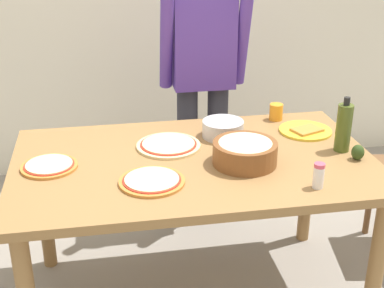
# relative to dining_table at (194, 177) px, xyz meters

# --- Properties ---
(dining_table) EXTENTS (1.60, 0.96, 0.76)m
(dining_table) POSITION_rel_dining_table_xyz_m (0.00, 0.00, 0.00)
(dining_table) COLOR olive
(dining_table) RESTS_ON ground
(person_cook) EXTENTS (0.49, 0.25, 1.62)m
(person_cook) POSITION_rel_dining_table_xyz_m (0.19, 0.76, 0.27)
(person_cook) COLOR #2D2D38
(person_cook) RESTS_ON ground
(pizza_raw_on_board) EXTENTS (0.30, 0.30, 0.02)m
(pizza_raw_on_board) POSITION_rel_dining_table_xyz_m (-0.09, 0.15, 0.10)
(pizza_raw_on_board) COLOR beige
(pizza_raw_on_board) RESTS_ON dining_table
(pizza_cooked_on_tray) EXTENTS (0.24, 0.24, 0.02)m
(pizza_cooked_on_tray) POSITION_rel_dining_table_xyz_m (-0.63, 0.02, 0.10)
(pizza_cooked_on_tray) COLOR #C67A33
(pizza_cooked_on_tray) RESTS_ON dining_table
(pizza_second_cooked) EXTENTS (0.27, 0.27, 0.02)m
(pizza_second_cooked) POSITION_rel_dining_table_xyz_m (-0.21, -0.19, 0.10)
(pizza_second_cooked) COLOR #C67A33
(pizza_second_cooked) RESTS_ON dining_table
(plate_with_slice) EXTENTS (0.26, 0.26, 0.02)m
(plate_with_slice) POSITION_rel_dining_table_xyz_m (0.60, 0.21, 0.10)
(plate_with_slice) COLOR gold
(plate_with_slice) RESTS_ON dining_table
(popcorn_bowl) EXTENTS (0.28, 0.28, 0.11)m
(popcorn_bowl) POSITION_rel_dining_table_xyz_m (0.21, -0.09, 0.15)
(popcorn_bowl) COLOR brown
(popcorn_bowl) RESTS_ON dining_table
(mixing_bowl_steel) EXTENTS (0.20, 0.20, 0.08)m
(mixing_bowl_steel) POSITION_rel_dining_table_xyz_m (0.18, 0.23, 0.13)
(mixing_bowl_steel) COLOR #B7B7BC
(mixing_bowl_steel) RESTS_ON dining_table
(olive_oil_bottle) EXTENTS (0.07, 0.07, 0.26)m
(olive_oil_bottle) POSITION_rel_dining_table_xyz_m (0.68, -0.03, 0.20)
(olive_oil_bottle) COLOR #47561E
(olive_oil_bottle) RESTS_ON dining_table
(cup_orange) EXTENTS (0.07, 0.07, 0.08)m
(cup_orange) POSITION_rel_dining_table_xyz_m (0.51, 0.40, 0.13)
(cup_orange) COLOR orange
(cup_orange) RESTS_ON dining_table
(salt_shaker) EXTENTS (0.04, 0.04, 0.11)m
(salt_shaker) POSITION_rel_dining_table_xyz_m (0.44, -0.35, 0.14)
(salt_shaker) COLOR white
(salt_shaker) RESTS_ON dining_table
(avocado) EXTENTS (0.06, 0.06, 0.07)m
(avocado) POSITION_rel_dining_table_xyz_m (0.71, -0.13, 0.13)
(avocado) COLOR #2D4219
(avocado) RESTS_ON dining_table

